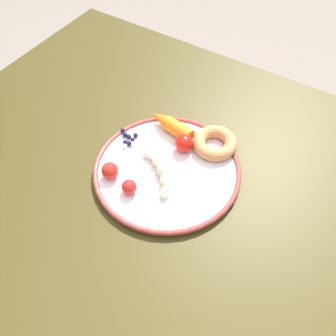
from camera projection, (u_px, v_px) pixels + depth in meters
ground_plane at (177, 292)px, 1.37m from camera, size 6.00×6.00×0.00m
dining_table at (181, 198)px, 0.87m from camera, size 1.27×0.92×0.70m
plate at (168, 169)px, 0.83m from camera, size 0.33×0.33×0.02m
banana at (161, 171)px, 0.80m from camera, size 0.12×0.10×0.03m
carrot_orange at (171, 125)px, 0.88m from camera, size 0.12×0.05×0.04m
donut at (215, 143)px, 0.85m from camera, size 0.13×0.13×0.03m
blueberry_pile at (128, 137)px, 0.87m from camera, size 0.05×0.05×0.02m
tomato_near at (110, 171)px, 0.80m from camera, size 0.04×0.04×0.04m
tomato_mid at (184, 143)px, 0.84m from camera, size 0.04×0.04×0.04m
tomato_far at (129, 187)px, 0.77m from camera, size 0.03×0.03×0.03m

